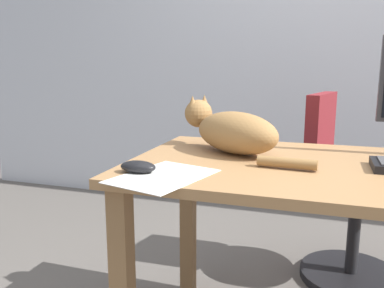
% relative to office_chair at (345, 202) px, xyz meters
% --- Properties ---
extents(back_wall, '(6.00, 0.04, 2.60)m').
position_rel_office_chair_xyz_m(back_wall, '(0.07, 0.89, 0.91)').
color(back_wall, silver).
rests_on(back_wall, ground_plane).
extents(office_chair, '(0.49, 0.48, 0.91)m').
position_rel_office_chair_xyz_m(office_chair, '(0.00, 0.00, 0.00)').
color(office_chair, black).
rests_on(office_chair, ground_plane).
extents(cat, '(0.52, 0.37, 0.20)m').
position_rel_office_chair_xyz_m(cat, '(-0.44, -0.58, 0.42)').
color(cat, olive).
rests_on(cat, desk).
extents(computer_mouse, '(0.11, 0.06, 0.04)m').
position_rel_office_chair_xyz_m(computer_mouse, '(-0.63, -0.95, 0.35)').
color(computer_mouse, black).
rests_on(computer_mouse, desk).
extents(paper_sheet, '(0.28, 0.34, 0.00)m').
position_rel_office_chair_xyz_m(paper_sheet, '(-0.55, -0.96, 0.34)').
color(paper_sheet, white).
rests_on(paper_sheet, desk).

